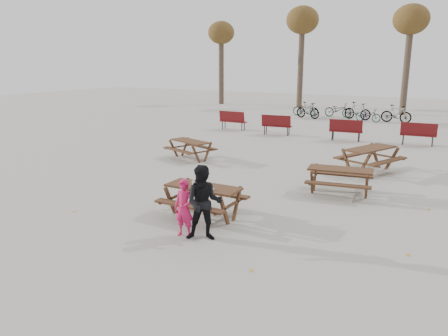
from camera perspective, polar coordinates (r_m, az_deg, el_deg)
The scene contains 14 objects.
ground at distance 10.59m, azimuth -2.70°, elevation -6.39°, with size 80.00×80.00×0.00m, color gray.
main_picnic_table at distance 10.40m, azimuth -2.74°, elevation -3.35°, with size 1.80×1.45×0.78m.
food_tray at distance 10.03m, azimuth -1.88°, elevation -2.76°, with size 0.18×0.11×0.04m, color white.
bread_roll at distance 10.02m, azimuth -1.88°, elevation -2.53°, with size 0.14×0.06×0.05m, color tan.
soda_bottle at distance 10.22m, azimuth -4.04°, elevation -2.17°, with size 0.07×0.07×0.17m.
child at distance 9.29m, azimuth -5.24°, elevation -5.26°, with size 0.46×0.30×1.25m, color #C31850.
adult at distance 9.04m, azimuth -2.64°, elevation -4.60°, with size 0.78×0.61×1.60m, color black.
picnic_table_east at distance 12.62m, azimuth 14.87°, elevation -1.73°, with size 1.74×1.40×0.75m, color #371C14, non-canonical shape.
picnic_table_north at distance 16.68m, azimuth -4.42°, elevation 2.37°, with size 1.67×1.35×0.72m, color #371C14, non-canonical shape.
picnic_table_far at distance 15.48m, azimuth 18.51°, elevation 1.02°, with size 1.95×1.57×0.84m, color #371C14, non-canonical shape.
park_bench_row at distance 21.93m, azimuth 11.58°, elevation 5.29°, with size 10.87×1.16×1.03m.
bicycle_row at distance 29.50m, azimuth 15.38°, elevation 7.17°, with size 7.81×2.49×1.11m.
tree_row at distance 33.92m, azimuth 23.19°, elevation 17.03°, with size 32.17×3.52×8.26m.
fallen_leaves at distance 12.46m, azimuth 5.44°, elevation -3.30°, with size 11.00×11.00×0.01m, color #B1892A, non-canonical shape.
Camera 1 is at (5.36, -8.37, 3.65)m, focal length 35.00 mm.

